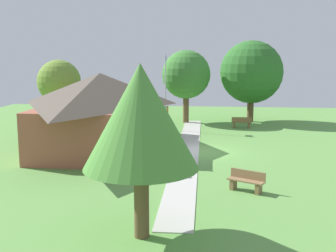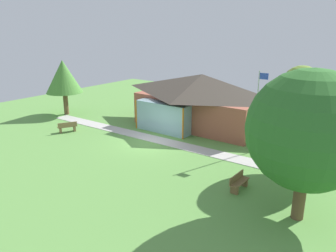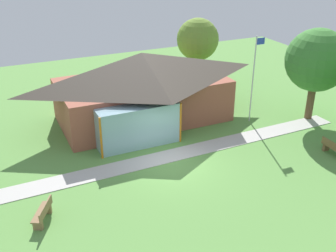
# 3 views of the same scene
# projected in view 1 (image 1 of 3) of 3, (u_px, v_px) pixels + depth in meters

# --- Properties ---
(ground_plane) EXTENTS (44.00, 44.00, 0.00)m
(ground_plane) POSITION_uv_depth(u_px,v_px,m) (201.00, 151.00, 24.12)
(ground_plane) COLOR #609947
(pavilion) EXTENTS (11.45, 7.20, 4.43)m
(pavilion) POSITION_uv_depth(u_px,v_px,m) (103.00, 109.00, 24.98)
(pavilion) COLOR #A35642
(pavilion) RESTS_ON ground_plane
(footpath) EXTENTS (22.86, 1.78, 0.03)m
(footpath) POSITION_uv_depth(u_px,v_px,m) (188.00, 151.00, 24.19)
(footpath) COLOR #BCB7B2
(footpath) RESTS_ON ground_plane
(flagpole) EXTENTS (0.64, 0.08, 5.54)m
(flagpole) POSITION_uv_depth(u_px,v_px,m) (165.00, 89.00, 30.65)
(flagpole) COLOR silver
(flagpole) RESTS_ON ground_plane
(bench_lawn_far_right) EXTENTS (0.47, 1.51, 0.84)m
(bench_lawn_far_right) POSITION_uv_depth(u_px,v_px,m) (242.00, 123.00, 31.97)
(bench_lawn_far_right) COLOR brown
(bench_lawn_far_right) RESTS_ON ground_plane
(bench_mid_left) EXTENTS (1.10, 1.53, 0.84)m
(bench_mid_left) POSITION_uv_depth(u_px,v_px,m) (246.00, 182.00, 16.98)
(bench_mid_left) COLOR olive
(bench_mid_left) RESTS_ON ground_plane
(tree_far_east) EXTENTS (5.14, 5.14, 6.69)m
(tree_far_east) POSITION_uv_depth(u_px,v_px,m) (251.00, 72.00, 34.47)
(tree_far_east) COLOR brown
(tree_far_east) RESTS_ON ground_plane
(tree_east_hedge) EXTENTS (3.93, 3.93, 5.90)m
(tree_east_hedge) POSITION_uv_depth(u_px,v_px,m) (186.00, 75.00, 34.03)
(tree_east_hedge) COLOR brown
(tree_east_hedge) RESTS_ON ground_plane
(tree_behind_pavilion_right) EXTENTS (3.30, 3.30, 5.15)m
(tree_behind_pavilion_right) POSITION_uv_depth(u_px,v_px,m) (59.00, 82.00, 31.93)
(tree_behind_pavilion_right) COLOR brown
(tree_behind_pavilion_right) RESTS_ON ground_plane
(tree_west_hedge) EXTENTS (3.41, 3.41, 5.22)m
(tree_west_hedge) POSITION_uv_depth(u_px,v_px,m) (141.00, 117.00, 12.15)
(tree_west_hedge) COLOR brown
(tree_west_hedge) RESTS_ON ground_plane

